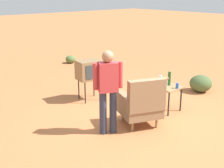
# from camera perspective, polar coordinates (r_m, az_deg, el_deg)

# --- Properties ---
(ground_plane) EXTENTS (60.00, 60.00, 0.00)m
(ground_plane) POSITION_cam_1_polar(r_m,az_deg,el_deg) (6.45, 6.34, -7.26)
(ground_plane) COLOR #B76B3D
(armchair) EXTENTS (1.00, 1.01, 1.06)m
(armchair) POSITION_cam_1_polar(r_m,az_deg,el_deg) (6.08, 5.69, -3.71)
(armchair) COLOR #937047
(armchair) RESTS_ON ground
(side_table) EXTENTS (0.56, 0.56, 0.59)m
(side_table) POSITION_cam_1_polar(r_m,az_deg,el_deg) (6.96, 10.54, -1.11)
(side_table) COLOR black
(side_table) RESTS_ON ground
(tv_on_stand) EXTENTS (0.66, 0.53, 1.03)m
(tv_on_stand) POSITION_cam_1_polar(r_m,az_deg,el_deg) (7.48, -4.36, 2.65)
(tv_on_stand) COLOR black
(tv_on_stand) RESTS_ON ground
(person_standing) EXTENTS (0.52, 0.36, 1.64)m
(person_standing) POSITION_cam_1_polar(r_m,az_deg,el_deg) (5.62, -0.78, -0.65)
(person_standing) COLOR #2D3347
(person_standing) RESTS_ON ground
(bottle_short_clear) EXTENTS (0.06, 0.06, 0.20)m
(bottle_short_clear) POSITION_cam_1_polar(r_m,az_deg,el_deg) (7.06, 9.22, 0.81)
(bottle_short_clear) COLOR silver
(bottle_short_clear) RESTS_ON side_table
(soda_can_blue) EXTENTS (0.07, 0.07, 0.12)m
(soda_can_blue) POSITION_cam_1_polar(r_m,az_deg,el_deg) (6.81, 12.32, -0.33)
(soda_can_blue) COLOR blue
(soda_can_blue) RESTS_ON side_table
(bottle_wine_green) EXTENTS (0.07, 0.07, 0.32)m
(bottle_wine_green) POSITION_cam_1_polar(r_m,az_deg,el_deg) (6.98, 10.87, 1.04)
(bottle_wine_green) COLOR #1E5623
(bottle_wine_green) RESTS_ON side_table
(flower_vase) EXTENTS (0.15, 0.10, 0.27)m
(flower_vase) POSITION_cam_1_polar(r_m,az_deg,el_deg) (6.73, 10.15, 0.35)
(flower_vase) COLOR silver
(flower_vase) RESTS_ON side_table
(shrub_near) EXTENTS (0.39, 0.39, 0.30)m
(shrub_near) POSITION_cam_1_polar(r_m,az_deg,el_deg) (11.67, -7.89, 4.70)
(shrub_near) COLOR #516B38
(shrub_near) RESTS_ON ground
(shrub_mid) EXTENTS (0.60, 0.60, 0.47)m
(shrub_mid) POSITION_cam_1_polar(r_m,az_deg,el_deg) (8.59, 16.55, 0.10)
(shrub_mid) COLOR #475B33
(shrub_mid) RESTS_ON ground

